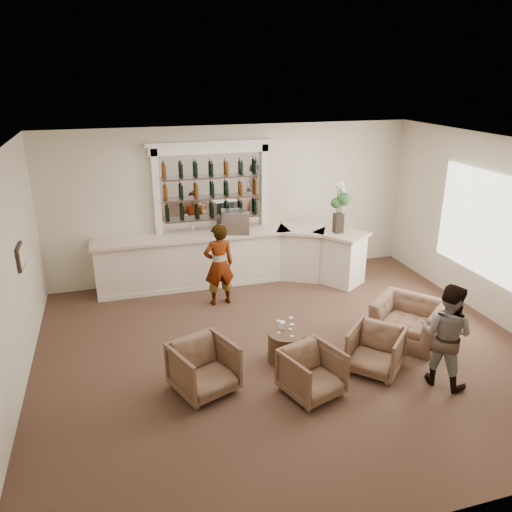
{
  "coord_description": "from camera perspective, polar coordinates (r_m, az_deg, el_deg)",
  "views": [
    {
      "loc": [
        -2.51,
        -6.72,
        4.34
      ],
      "look_at": [
        -0.27,
        0.9,
        1.38
      ],
      "focal_mm": 35.0,
      "sensor_mm": 36.0,
      "label": 1
    }
  ],
  "objects": [
    {
      "name": "bar_counter",
      "position": [
        10.68,
        -2.62,
        -0.23
      ],
      "size": [
        5.72,
        1.8,
        1.14
      ],
      "color": "#EEE4CF",
      "rests_on": "ground"
    },
    {
      "name": "espresso_machine",
      "position": [
        10.42,
        -2.41,
        3.91
      ],
      "size": [
        0.6,
        0.53,
        0.48
      ],
      "primitive_type": "cube",
      "rotation": [
        0.0,
        0.0,
        -0.14
      ],
      "color": "silver",
      "rests_on": "bar_counter"
    },
    {
      "name": "armchair_right",
      "position": [
        7.92,
        13.5,
        -10.44
      ],
      "size": [
        1.07,
        1.07,
        0.7
      ],
      "primitive_type": "imported",
      "rotation": [
        0.0,
        0.0,
        -0.8
      ],
      "color": "brown",
      "rests_on": "ground"
    },
    {
      "name": "back_bar_alcove",
      "position": [
        10.58,
        -5.07,
        7.76
      ],
      "size": [
        2.64,
        0.25,
        3.0
      ],
      "color": "white",
      "rests_on": "ground"
    },
    {
      "name": "wine_glass_bar_left",
      "position": [
        10.4,
        -4.05,
        3.06
      ],
      "size": [
        0.07,
        0.07,
        0.21
      ],
      "primitive_type": null,
      "color": "white",
      "rests_on": "bar_counter"
    },
    {
      "name": "wine_glass_bar_right",
      "position": [
        10.32,
        -7.19,
        2.83
      ],
      "size": [
        0.07,
        0.07,
        0.21
      ],
      "primitive_type": null,
      "color": "white",
      "rests_on": "bar_counter"
    },
    {
      "name": "napkin_holder",
      "position": [
        7.97,
        3.03,
        -7.91
      ],
      "size": [
        0.08,
        0.08,
        0.12
      ],
      "primitive_type": "cube",
      "color": "white",
      "rests_on": "cocktail_table"
    },
    {
      "name": "armchair_far",
      "position": [
        8.89,
        16.99,
        -7.17
      ],
      "size": [
        1.44,
        1.46,
        0.71
      ],
      "primitive_type": "imported",
      "rotation": [
        0.0,
        0.0,
        -0.88
      ],
      "color": "brown",
      "rests_on": "ground"
    },
    {
      "name": "room_shell",
      "position": [
        8.15,
        3.32,
        6.18
      ],
      "size": [
        8.04,
        7.02,
        3.32
      ],
      "color": "beige",
      "rests_on": "ground"
    },
    {
      "name": "wine_glass_tbl_c",
      "position": [
        7.74,
        4.13,
        -8.46
      ],
      "size": [
        0.07,
        0.07,
        0.21
      ],
      "primitive_type": null,
      "color": "white",
      "rests_on": "cocktail_table"
    },
    {
      "name": "wine_glass_tbl_a",
      "position": [
        7.83,
        2.61,
        -8.09
      ],
      "size": [
        0.07,
        0.07,
        0.21
      ],
      "primitive_type": null,
      "color": "white",
      "rests_on": "cocktail_table"
    },
    {
      "name": "armchair_left",
      "position": [
        7.3,
        -5.99,
        -12.58
      ],
      "size": [
        1.05,
        1.07,
        0.75
      ],
      "primitive_type": "imported",
      "rotation": [
        0.0,
        0.0,
        0.37
      ],
      "color": "brown",
      "rests_on": "ground"
    },
    {
      "name": "cocktail_table",
      "position": [
        8.01,
        3.46,
        -10.3
      ],
      "size": [
        0.58,
        0.58,
        0.5
      ],
      "primitive_type": "cylinder",
      "color": "brown",
      "rests_on": "ground"
    },
    {
      "name": "armchair_center",
      "position": [
        7.25,
        6.42,
        -13.12
      ],
      "size": [
        0.95,
        0.96,
        0.7
      ],
      "primitive_type": "imported",
      "rotation": [
        0.0,
        0.0,
        0.33
      ],
      "color": "brown",
      "rests_on": "ground"
    },
    {
      "name": "guest",
      "position": [
        7.73,
        20.89,
        -8.42
      ],
      "size": [
        0.93,
        0.97,
        1.57
      ],
      "primitive_type": "imported",
      "rotation": [
        0.0,
        0.0,
        2.19
      ],
      "color": "gray",
      "rests_on": "ground"
    },
    {
      "name": "sommelier",
      "position": [
        9.66,
        -4.27,
        -1.0
      ],
      "size": [
        0.63,
        0.45,
        1.64
      ],
      "primitive_type": "imported",
      "rotation": [
        0.0,
        0.0,
        3.24
      ],
      "color": "gray",
      "rests_on": "ground"
    },
    {
      "name": "ground",
      "position": [
        8.39,
        3.57,
        -10.78
      ],
      "size": [
        8.0,
        8.0,
        0.0
      ],
      "primitive_type": "plane",
      "color": "brown",
      "rests_on": "ground"
    },
    {
      "name": "wine_glass_tbl_b",
      "position": [
        7.94,
        4.01,
        -7.7
      ],
      "size": [
        0.07,
        0.07,
        0.21
      ],
      "primitive_type": null,
      "color": "white",
      "rests_on": "cocktail_table"
    },
    {
      "name": "flower_vase",
      "position": [
        10.48,
        9.51,
        5.85
      ],
      "size": [
        0.29,
        0.29,
        1.08
      ],
      "color": "black",
      "rests_on": "bar_counter"
    }
  ]
}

